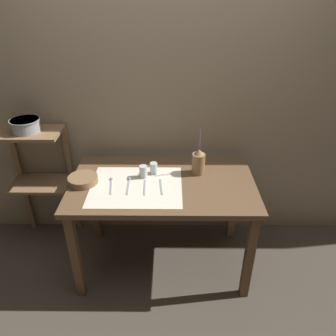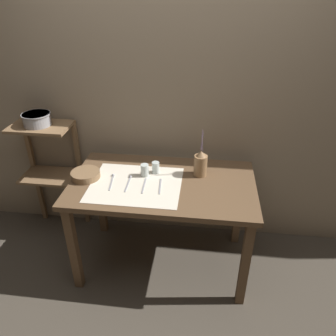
{
  "view_description": "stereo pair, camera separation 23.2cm",
  "coord_description": "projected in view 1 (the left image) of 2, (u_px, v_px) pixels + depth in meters",
  "views": [
    {
      "loc": [
        0.06,
        -2.01,
        2.08
      ],
      "look_at": [
        0.04,
        0.0,
        0.91
      ],
      "focal_mm": 35.0,
      "sensor_mm": 36.0,
      "label": 1
    },
    {
      "loc": [
        0.29,
        -2.0,
        2.08
      ],
      "look_at": [
        0.04,
        0.0,
        0.91
      ],
      "focal_mm": 35.0,
      "sensor_mm": 36.0,
      "label": 2
    }
  ],
  "objects": [
    {
      "name": "linen_cloth",
      "position": [
        136.0,
        186.0,
        2.34
      ],
      "size": [
        0.65,
        0.54,
        0.0
      ],
      "color": "beige",
      "rests_on": "wooden_table"
    },
    {
      "name": "glass_tumbler_far",
      "position": [
        154.0,
        168.0,
        2.46
      ],
      "size": [
        0.06,
        0.06,
        0.09
      ],
      "color": "#B7C1BC",
      "rests_on": "wooden_table"
    },
    {
      "name": "stone_wall_back",
      "position": [
        164.0,
        106.0,
        2.61
      ],
      "size": [
        7.0,
        0.06,
        2.4
      ],
      "color": "gray",
      "rests_on": "ground_plane"
    },
    {
      "name": "spoon_inner",
      "position": [
        129.0,
        182.0,
        2.37
      ],
      "size": [
        0.02,
        0.21,
        0.02
      ],
      "color": "#939399",
      "rests_on": "wooden_table"
    },
    {
      "name": "fork_outer",
      "position": [
        145.0,
        187.0,
        2.32
      ],
      "size": [
        0.02,
        0.2,
        0.0
      ],
      "color": "#939399",
      "rests_on": "wooden_table"
    },
    {
      "name": "pitcher_with_flowers",
      "position": [
        198.0,
        162.0,
        2.45
      ],
      "size": [
        0.1,
        0.1,
        0.38
      ],
      "color": "olive",
      "rests_on": "wooden_table"
    },
    {
      "name": "wooden_table",
      "position": [
        163.0,
        194.0,
        2.44
      ],
      "size": [
        1.35,
        0.78,
        0.79
      ],
      "color": "brown",
      "rests_on": "ground_plane"
    },
    {
      "name": "metal_pot_large",
      "position": [
        26.0,
        125.0,
        2.49
      ],
      "size": [
        0.23,
        0.23,
        0.1
      ],
      "color": "#939399",
      "rests_on": "wooden_shelf_unit"
    },
    {
      "name": "glass_tumbler_near",
      "position": [
        143.0,
        172.0,
        2.42
      ],
      "size": [
        0.06,
        0.06,
        0.09
      ],
      "color": "#B7C1BC",
      "rests_on": "wooden_table"
    },
    {
      "name": "wooden_shelf_unit",
      "position": [
        39.0,
        166.0,
        2.71
      ],
      "size": [
        0.48,
        0.3,
        1.06
      ],
      "color": "brown",
      "rests_on": "ground_plane"
    },
    {
      "name": "ground_plane",
      "position": [
        163.0,
        261.0,
        2.78
      ],
      "size": [
        12.0,
        12.0,
        0.0
      ],
      "primitive_type": "plane",
      "color": "#473F35"
    },
    {
      "name": "wooden_bowl",
      "position": [
        83.0,
        180.0,
        2.36
      ],
      "size": [
        0.21,
        0.21,
        0.05
      ],
      "color": "brown",
      "rests_on": "wooden_table"
    },
    {
      "name": "spoon_outer",
      "position": [
        111.0,
        182.0,
        2.38
      ],
      "size": [
        0.04,
        0.21,
        0.02
      ],
      "color": "#939399",
      "rests_on": "wooden_table"
    },
    {
      "name": "knife_center",
      "position": [
        161.0,
        187.0,
        2.33
      ],
      "size": [
        0.03,
        0.2,
        0.0
      ],
      "color": "#939399",
      "rests_on": "wooden_table"
    }
  ]
}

